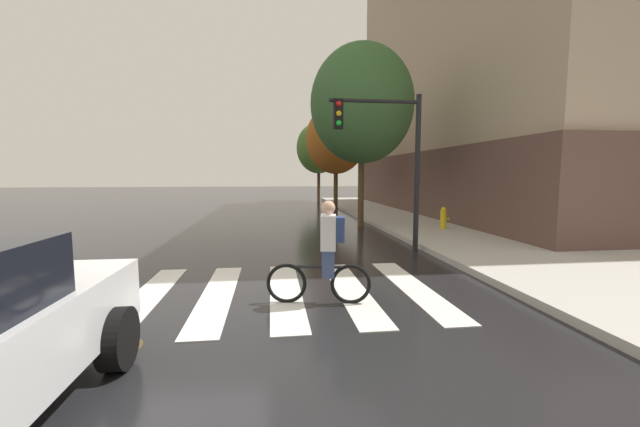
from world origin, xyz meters
TOP-DOWN VIEW (x-y plane):
  - ground_plane at (0.00, 0.00)m, footprint 120.00×120.00m
  - sidewalk at (8.75, 0.00)m, footprint 6.50×50.00m
  - crosswalk_stripes at (-0.19, 0.00)m, footprint 8.87×3.83m
  - manhole_cover at (-0.56, -1.96)m, footprint 0.64×0.64m
  - cyclist at (2.23, -0.69)m, footprint 1.70×0.40m
  - traffic_light_near at (4.43, 3.21)m, footprint 2.47×0.28m
  - fire_hydrant at (7.52, 6.37)m, footprint 0.33×0.22m
  - street_tree_near at (4.92, 8.27)m, footprint 4.02×4.02m
  - street_tree_mid at (5.01, 14.79)m, footprint 3.37×3.37m
  - street_tree_far at (5.09, 23.31)m, footprint 3.45×3.45m
  - corner_building at (18.28, 12.52)m, footprint 19.55×21.00m

SIDE VIEW (x-z plane):
  - ground_plane at x=0.00m, z-range 0.00..0.00m
  - manhole_cover at x=-0.56m, z-range 0.00..0.01m
  - crosswalk_stripes at x=-0.19m, z-range 0.00..0.01m
  - sidewalk at x=8.75m, z-range 0.00..0.15m
  - fire_hydrant at x=7.52m, z-range 0.14..0.92m
  - cyclist at x=2.23m, z-range 0.00..1.69m
  - traffic_light_near at x=4.43m, z-range 0.76..4.96m
  - street_tree_mid at x=5.01m, z-range 1.05..7.05m
  - street_tree_far at x=5.09m, z-range 1.07..7.20m
  - street_tree_near at x=4.92m, z-range 1.25..8.40m
  - corner_building at x=18.28m, z-range -0.05..15.35m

